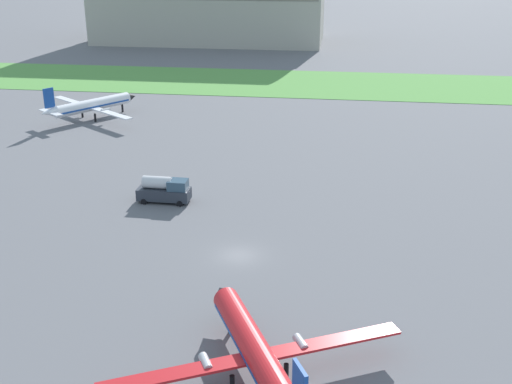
% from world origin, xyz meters
% --- Properties ---
extents(ground_plane, '(600.00, 600.00, 0.00)m').
position_xyz_m(ground_plane, '(0.00, 0.00, 0.00)').
color(ground_plane, slate).
extents(grass_taxiway_strip, '(360.00, 28.00, 0.08)m').
position_xyz_m(grass_taxiway_strip, '(0.00, 83.10, 0.04)').
color(grass_taxiway_strip, '#549342').
rests_on(grass_taxiway_strip, ground_plane).
extents(airplane_foreground_turboprop, '(21.49, 18.69, 6.99)m').
position_xyz_m(airplane_foreground_turboprop, '(4.51, -19.95, 2.56)').
color(airplane_foreground_turboprop, red).
rests_on(airplane_foreground_turboprop, ground_plane).
extents(airplane_taxiing_turboprop, '(19.35, 17.10, 6.86)m').
position_xyz_m(airplane_taxiing_turboprop, '(-34.47, 48.92, 2.51)').
color(airplane_taxiing_turboprop, white).
rests_on(airplane_taxiing_turboprop, ground_plane).
extents(fuel_truck_near_gate, '(6.54, 2.74, 3.29)m').
position_xyz_m(fuel_truck_near_gate, '(-11.36, 13.06, 1.58)').
color(fuel_truck_near_gate, '#2D333D').
rests_on(fuel_truck_near_gate, ground_plane).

